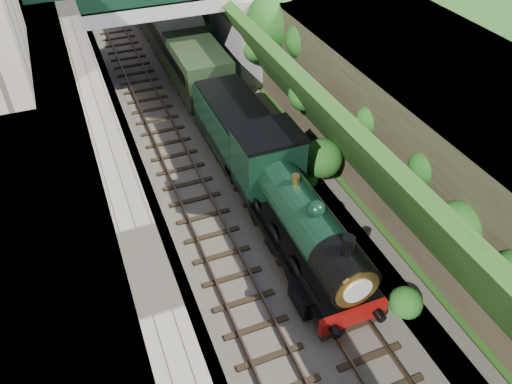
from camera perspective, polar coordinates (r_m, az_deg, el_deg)
trackbed at (r=31.63m, az=-8.05°, el=9.61°), size 10.00×90.00×0.20m
retaining_wall at (r=29.48m, az=-19.24°, el=12.91°), size 1.00×90.00×7.00m
street_plateau_left at (r=29.62m, az=-25.96°, el=11.19°), size 6.00×90.00×7.00m
street_plateau_right at (r=33.48m, az=7.99°, el=17.16°), size 8.00×90.00×6.25m
embankment_slope at (r=30.45m, az=1.65°, el=14.30°), size 4.58×90.00×6.39m
track_left at (r=31.24m, az=-11.64°, el=9.06°), size 2.50×90.00×0.20m
track_right at (r=31.81m, az=-5.97°, el=10.29°), size 2.50×90.00×0.20m
road_bridge at (r=33.68m, az=-9.00°, el=18.95°), size 16.00×6.40×7.25m
tree at (r=31.13m, az=2.40°, el=18.75°), size 3.60×3.80×6.60m
locomotive at (r=20.82m, az=4.51°, el=-2.24°), size 3.10×10.23×3.83m
tender at (r=26.40m, az=-2.44°, el=7.27°), size 2.70×6.00×3.05m
coach_front at (r=37.08m, az=-9.47°, el=17.48°), size 2.90×18.00×3.70m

